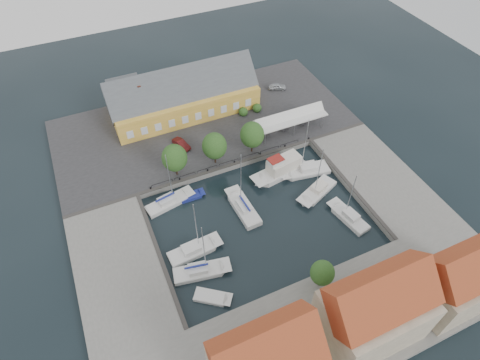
# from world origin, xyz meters

# --- Properties ---
(ground) EXTENTS (140.00, 140.00, 0.00)m
(ground) POSITION_xyz_m (0.00, 0.00, 0.00)
(ground) COLOR black
(ground) RESTS_ON ground
(north_quay) EXTENTS (56.00, 26.00, 1.00)m
(north_quay) POSITION_xyz_m (0.00, 23.00, 0.50)
(north_quay) COLOR #2D2D30
(north_quay) RESTS_ON ground
(west_quay) EXTENTS (12.00, 24.00, 1.00)m
(west_quay) POSITION_xyz_m (-22.00, -2.00, 0.50)
(west_quay) COLOR slate
(west_quay) RESTS_ON ground
(east_quay) EXTENTS (12.00, 24.00, 1.00)m
(east_quay) POSITION_xyz_m (22.00, -2.00, 0.50)
(east_quay) COLOR slate
(east_quay) RESTS_ON ground
(south_bank) EXTENTS (56.00, 14.00, 1.00)m
(south_bank) POSITION_xyz_m (0.00, -21.00, 0.50)
(south_bank) COLOR slate
(south_bank) RESTS_ON ground
(quay_edge_fittings) EXTENTS (56.00, 24.72, 0.40)m
(quay_edge_fittings) POSITION_xyz_m (0.02, 4.75, 1.06)
(quay_edge_fittings) COLOR #383533
(quay_edge_fittings) RESTS_ON north_quay
(warehouse) EXTENTS (28.56, 14.00, 9.55)m
(warehouse) POSITION_xyz_m (-2.60, 28.36, 4.43)
(warehouse) COLOR gold
(warehouse) RESTS_ON north_quay
(tent_canopy) EXTENTS (14.00, 4.00, 2.83)m
(tent_canopy) POSITION_xyz_m (14.00, 14.50, 3.68)
(tent_canopy) COLOR silver
(tent_canopy) RESTS_ON north_quay
(quay_trees) EXTENTS (18.20, 4.20, 6.30)m
(quay_trees) POSITION_xyz_m (-2.00, 12.00, 4.88)
(quay_trees) COLOR black
(quay_trees) RESTS_ON north_quay
(car_silver) EXTENTS (3.98, 2.77, 1.26)m
(car_silver) POSITION_xyz_m (18.14, 27.20, 1.63)
(car_silver) COLOR #B7BBC0
(car_silver) RESTS_ON north_quay
(car_red) EXTENTS (2.67, 4.14, 1.29)m
(car_red) POSITION_xyz_m (-6.08, 18.32, 1.64)
(car_red) COLOR #5D1515
(car_red) RESTS_ON north_quay
(center_sailboat) EXTENTS (2.96, 8.80, 11.96)m
(center_sailboat) POSITION_xyz_m (-1.62, 1.14, 0.36)
(center_sailboat) COLOR silver
(center_sailboat) RESTS_ON ground
(trawler) EXTENTS (10.80, 4.58, 5.00)m
(trawler) POSITION_xyz_m (7.67, 5.79, 1.02)
(trawler) COLOR silver
(trawler) RESTS_ON ground
(east_boat_a) EXTENTS (9.13, 4.33, 12.40)m
(east_boat_a) POSITION_xyz_m (11.73, 4.31, 0.26)
(east_boat_a) COLOR silver
(east_boat_a) RESTS_ON ground
(east_boat_b) EXTENTS (8.33, 5.49, 11.01)m
(east_boat_b) POSITION_xyz_m (11.06, -0.57, 0.26)
(east_boat_b) COLOR silver
(east_boat_b) RESTS_ON ground
(east_boat_c) EXTENTS (3.72, 7.76, 9.75)m
(east_boat_c) POSITION_xyz_m (12.66, -7.21, 0.26)
(east_boat_c) COLOR silver
(east_boat_c) RESTS_ON ground
(west_boat_a) EXTENTS (8.52, 3.86, 11.01)m
(west_boat_a) POSITION_xyz_m (-12.02, 7.20, 0.27)
(west_boat_a) COLOR silver
(west_boat_a) RESTS_ON ground
(west_boat_c) EXTENTS (8.34, 3.22, 11.05)m
(west_boat_c) POSITION_xyz_m (-11.46, -3.07, 0.26)
(west_boat_c) COLOR silver
(west_boat_c) RESTS_ON ground
(west_boat_d) EXTENTS (8.45, 3.93, 11.00)m
(west_boat_d) POSITION_xyz_m (-11.77, -6.71, 0.27)
(west_boat_d) COLOR silver
(west_boat_d) RESTS_ON ground
(launch_sw) EXTENTS (5.24, 4.55, 0.98)m
(launch_sw) POSITION_xyz_m (-11.70, -10.92, 0.09)
(launch_sw) COLOR silver
(launch_sw) RESTS_ON ground
(launch_nw) EXTENTS (4.23, 1.71, 0.88)m
(launch_nw) POSITION_xyz_m (-8.19, 7.07, 0.09)
(launch_nw) COLOR navy
(launch_nw) RESTS_ON ground
(townhouses) EXTENTS (36.30, 8.50, 12.00)m
(townhouses) POSITION_xyz_m (1.93, -23.24, 5.82)
(townhouses) COLOR beige
(townhouses) RESTS_ON south_bank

